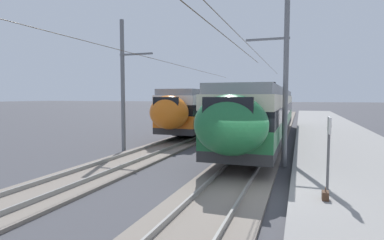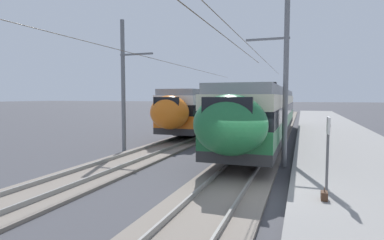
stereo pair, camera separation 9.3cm
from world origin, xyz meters
name	(u,v)px [view 1 (the left image)]	position (x,y,z in m)	size (l,w,h in m)	color
ground_plane	(256,194)	(0.00, 0.00, 0.00)	(400.00, 400.00, 0.00)	#424247
track_near	(226,189)	(0.00, 1.03, 0.07)	(120.00, 3.00, 0.28)	slate
track_far	(88,176)	(0.00, 6.84, 0.07)	(120.00, 3.00, 0.28)	slate
train_near_platform	(266,112)	(12.71, 1.03, 2.22)	(25.69, 3.03, 4.27)	#2D2D30
train_far_track	(213,108)	(19.38, 6.84, 2.22)	(23.49, 2.98, 4.27)	#2D2D30
catenary_mast_mid	(283,80)	(4.66, -0.57, 4.07)	(38.69, 2.01, 7.80)	slate
catenary_mast_far_side	(125,84)	(5.75, 8.54, 4.06)	(38.69, 2.13, 7.82)	slate
platform_sign	(329,138)	(-0.27, -2.19, 2.07)	(0.70, 0.08, 2.34)	#59595B
handbag_near_sign	(325,195)	(-0.98, -2.09, 0.48)	(0.32, 0.18, 0.37)	#472D1E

